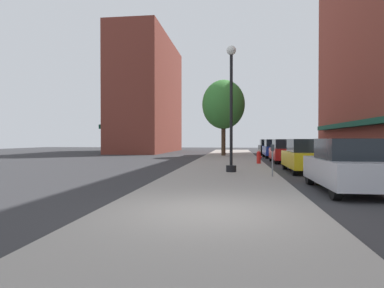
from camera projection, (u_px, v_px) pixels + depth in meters
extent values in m
plane|color=#2D2D30|center=(284.00, 162.00, 24.44)|extent=(90.00, 90.00, 0.00)
cube|color=gray|center=(228.00, 160.00, 25.95)|extent=(4.80, 50.00, 0.12)
cube|color=#144C38|center=(374.00, 122.00, 27.38)|extent=(0.90, 34.00, 0.50)
cube|color=brown|center=(149.00, 96.00, 45.12)|extent=(6.00, 18.00, 14.84)
cube|color=#144C38|center=(125.00, 129.00, 45.60)|extent=(0.90, 15.30, 0.50)
cylinder|color=black|center=(231.00, 169.00, 15.82)|extent=(0.48, 0.48, 0.30)
cylinder|color=black|center=(231.00, 110.00, 15.78)|extent=(0.14, 0.14, 5.20)
sphere|color=silver|center=(231.00, 50.00, 15.75)|extent=(0.44, 0.44, 0.44)
cylinder|color=red|center=(259.00, 159.00, 21.32)|extent=(0.26, 0.26, 0.62)
sphere|color=red|center=(259.00, 153.00, 21.31)|extent=(0.24, 0.24, 0.24)
cylinder|color=red|center=(261.00, 157.00, 21.30)|extent=(0.12, 0.10, 0.10)
cylinder|color=slate|center=(272.00, 164.00, 13.81)|extent=(0.06, 0.06, 1.05)
cube|color=#33383D|center=(273.00, 148.00, 13.80)|extent=(0.14, 0.09, 0.26)
cylinder|color=#422D1E|center=(223.00, 138.00, 32.35)|extent=(0.40, 0.40, 3.36)
ellipsoid|color=#387F33|center=(223.00, 104.00, 32.31)|extent=(4.07, 4.07, 4.69)
cylinder|color=black|center=(310.00, 176.00, 12.24)|extent=(0.22, 0.64, 0.64)
cylinder|color=black|center=(355.00, 176.00, 12.04)|extent=(0.22, 0.64, 0.64)
cylinder|color=black|center=(335.00, 188.00, 9.07)|extent=(0.22, 0.64, 0.64)
cube|color=#B2B2BA|center=(347.00, 171.00, 10.55)|extent=(1.80, 4.30, 0.76)
cube|color=black|center=(348.00, 149.00, 10.39)|extent=(1.56, 2.20, 0.64)
cylinder|color=black|center=(285.00, 164.00, 18.46)|extent=(0.22, 0.64, 0.64)
cylinder|color=black|center=(314.00, 164.00, 18.26)|extent=(0.22, 0.64, 0.64)
cylinder|color=black|center=(295.00, 168.00, 15.29)|extent=(0.22, 0.64, 0.64)
cylinder|color=black|center=(331.00, 169.00, 15.09)|extent=(0.22, 0.64, 0.64)
cube|color=gold|center=(306.00, 160.00, 16.77)|extent=(1.80, 4.30, 0.76)
cube|color=black|center=(306.00, 145.00, 16.61)|extent=(1.56, 2.20, 0.64)
cylinder|color=black|center=(271.00, 157.00, 25.55)|extent=(0.22, 0.64, 0.64)
cylinder|color=black|center=(292.00, 157.00, 25.35)|extent=(0.22, 0.64, 0.64)
cylinder|color=black|center=(276.00, 159.00, 22.38)|extent=(0.22, 0.64, 0.64)
cylinder|color=black|center=(300.00, 160.00, 22.18)|extent=(0.22, 0.64, 0.64)
cube|color=red|center=(285.00, 154.00, 23.86)|extent=(1.80, 4.30, 0.76)
cube|color=black|center=(285.00, 144.00, 23.70)|extent=(1.56, 2.20, 0.64)
cylinder|color=black|center=(264.00, 153.00, 32.29)|extent=(0.22, 0.64, 0.64)
cylinder|color=black|center=(280.00, 153.00, 32.09)|extent=(0.22, 0.64, 0.64)
cylinder|color=black|center=(267.00, 155.00, 29.12)|extent=(0.22, 0.64, 0.64)
cylinder|color=black|center=(285.00, 155.00, 28.92)|extent=(0.22, 0.64, 0.64)
cube|color=#1E389E|center=(274.00, 151.00, 30.60)|extent=(1.80, 4.30, 0.76)
cube|color=black|center=(274.00, 143.00, 30.44)|extent=(1.56, 2.20, 0.64)
cylinder|color=black|center=(259.00, 151.00, 38.22)|extent=(0.22, 0.64, 0.64)
cylinder|color=black|center=(273.00, 151.00, 38.02)|extent=(0.22, 0.64, 0.64)
cylinder|color=black|center=(262.00, 152.00, 35.04)|extent=(0.22, 0.64, 0.64)
cylinder|color=black|center=(277.00, 152.00, 34.84)|extent=(0.22, 0.64, 0.64)
cube|color=black|center=(268.00, 149.00, 36.53)|extent=(1.80, 4.30, 0.76)
cube|color=black|center=(268.00, 142.00, 36.37)|extent=(1.56, 2.20, 0.64)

